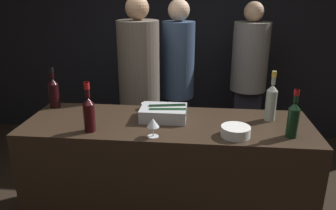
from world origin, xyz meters
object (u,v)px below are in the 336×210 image
object	(u,v)px
ice_bin_with_bottles	(164,112)
person_blond_tee	(178,79)
person_in_hoodie	(249,75)
rose_wine_bottle	(271,101)
red_wine_bottle_black_foil	(54,91)
bowl_white	(236,131)
candle_votive	(146,106)
red_wine_bottle_tall	(89,112)
person_grey_polo	(139,86)
wine_glass	(153,123)
red_wine_bottle_burgundy	(293,118)

from	to	relation	value
ice_bin_with_bottles	person_blond_tee	distance (m)	0.99
ice_bin_with_bottles	person_in_hoodie	xyz separation A→B (m)	(0.79, 1.37, -0.04)
rose_wine_bottle	red_wine_bottle_black_foil	bearing A→B (deg)	176.22
bowl_white	person_in_hoodie	bearing A→B (deg)	79.81
rose_wine_bottle	bowl_white	bearing A→B (deg)	-131.34
bowl_white	candle_votive	world-z (taller)	bowl_white
red_wine_bottle_tall	person_grey_polo	distance (m)	0.97
bowl_white	rose_wine_bottle	xyz separation A→B (m)	(0.28, 0.31, 0.11)
candle_votive	red_wine_bottle_tall	xyz separation A→B (m)	(-0.31, -0.47, 0.11)
candle_votive	rose_wine_bottle	bearing A→B (deg)	-8.34
candle_votive	red_wine_bottle_tall	size ratio (longest dim) A/B	0.24
bowl_white	person_blond_tee	size ratio (longest dim) A/B	0.11
wine_glass	candle_votive	bearing A→B (deg)	104.32
red_wine_bottle_tall	person_grey_polo	xyz separation A→B (m)	(0.16, 0.95, -0.09)
bowl_white	candle_votive	size ratio (longest dim) A/B	2.35
red_wine_bottle_black_foil	person_in_hoodie	distance (m)	2.09
bowl_white	rose_wine_bottle	distance (m)	0.43
bowl_white	red_wine_bottle_burgundy	size ratio (longest dim) A/B	0.60
rose_wine_bottle	candle_votive	bearing A→B (deg)	171.66
candle_votive	person_in_hoodie	bearing A→B (deg)	50.76
bowl_white	red_wine_bottle_black_foil	world-z (taller)	red_wine_bottle_black_foil
rose_wine_bottle	red_wine_bottle_black_foil	xyz separation A→B (m)	(-1.69, 0.11, -0.01)
person_blond_tee	red_wine_bottle_black_foil	bearing A→B (deg)	-11.57
person_grey_polo	rose_wine_bottle	bearing A→B (deg)	142.32
rose_wine_bottle	red_wine_bottle_black_foil	distance (m)	1.69
red_wine_bottle_black_foil	wine_glass	bearing A→B (deg)	-28.99
rose_wine_bottle	person_grey_polo	world-z (taller)	person_grey_polo
ice_bin_with_bottles	red_wine_bottle_black_foil	world-z (taller)	red_wine_bottle_black_foil
person_in_hoodie	candle_votive	bearing A→B (deg)	139.12
wine_glass	person_blond_tee	size ratio (longest dim) A/B	0.07
red_wine_bottle_tall	person_grey_polo	bearing A→B (deg)	80.27
candle_votive	person_grey_polo	xyz separation A→B (m)	(-0.14, 0.48, 0.03)
wine_glass	rose_wine_bottle	distance (m)	0.90
rose_wine_bottle	person_in_hoodie	xyz separation A→B (m)	(0.02, 1.31, -0.14)
ice_bin_with_bottles	person_in_hoodie	bearing A→B (deg)	60.06
wine_glass	red_wine_bottle_black_foil	bearing A→B (deg)	151.01
ice_bin_with_bottles	red_wine_bottle_black_foil	xyz separation A→B (m)	(-0.92, 0.17, 0.08)
rose_wine_bottle	person_in_hoodie	world-z (taller)	person_in_hoodie
person_in_hoodie	person_blond_tee	xyz separation A→B (m)	(-0.76, -0.39, 0.04)
red_wine_bottle_burgundy	person_blond_tee	distance (m)	1.47
red_wine_bottle_burgundy	rose_wine_bottle	bearing A→B (deg)	106.68
wine_glass	red_wine_bottle_burgundy	xyz separation A→B (m)	(0.90, 0.09, 0.04)
ice_bin_with_bottles	wine_glass	world-z (taller)	wine_glass
ice_bin_with_bottles	bowl_white	distance (m)	0.56
red_wine_bottle_black_foil	red_wine_bottle_burgundy	size ratio (longest dim) A/B	1.04
candle_votive	person_grey_polo	world-z (taller)	person_grey_polo
person_in_hoodie	person_grey_polo	bearing A→B (deg)	120.44
wine_glass	person_in_hoodie	xyz separation A→B (m)	(0.83, 1.69, -0.08)
person_blond_tee	wine_glass	bearing A→B (deg)	34.66
wine_glass	red_wine_bottle_tall	bearing A→B (deg)	173.82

